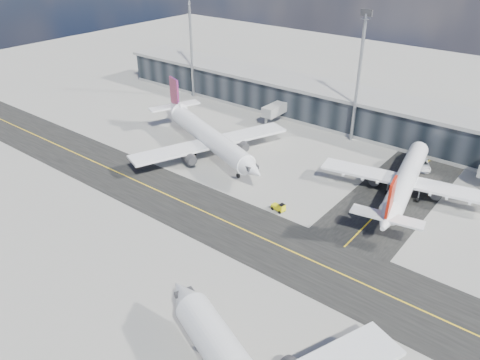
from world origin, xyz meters
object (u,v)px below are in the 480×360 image
(baggage_tug, at_px, (279,207))
(airliner_redtail, at_px, (405,180))
(airliner_af, at_px, (208,136))
(service_van, at_px, (422,165))

(baggage_tug, bearing_deg, airliner_redtail, 147.98)
(airliner_af, bearing_deg, airliner_redtail, 122.42)
(airliner_af, distance_m, service_van, 44.96)
(airliner_redtail, distance_m, service_van, 14.25)
(airliner_af, bearing_deg, baggage_tug, 90.10)
(baggage_tug, bearing_deg, airliner_af, -103.08)
(airliner_af, distance_m, baggage_tug, 27.49)
(baggage_tug, relative_size, service_van, 0.45)
(airliner_af, xyz_separation_m, airliner_redtail, (40.48, 7.99, -0.48))
(baggage_tug, distance_m, service_van, 34.58)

